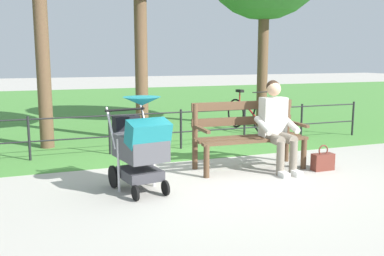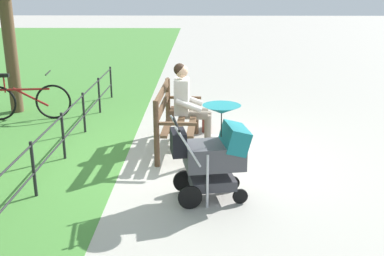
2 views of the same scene
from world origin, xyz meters
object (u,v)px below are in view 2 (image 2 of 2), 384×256
stroller (215,152)px  bicycle (25,101)px  park_bench (173,116)px  handbag (206,123)px  person_on_bench (189,101)px

stroller → bicycle: (-3.26, -3.43, -0.23)m
park_bench → handbag: (-0.95, 0.51, -0.40)m
stroller → handbag: size_ratio=3.11×
stroller → park_bench: bearing=-161.6°
person_on_bench → stroller: bearing=9.7°
stroller → handbag: stroller is taller
stroller → handbag: (-2.68, -0.07, -0.47)m
handbag → bicycle: (-0.59, -3.37, 0.24)m
person_on_bench → bicycle: size_ratio=0.77×
park_bench → bicycle: (-1.53, -2.85, -0.16)m
person_on_bench → bicycle: person_on_bench is taller
park_bench → bicycle: 3.24m
park_bench → bicycle: size_ratio=0.98×
park_bench → handbag: park_bench is taller
person_on_bench → stroller: size_ratio=1.11×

